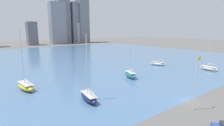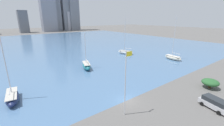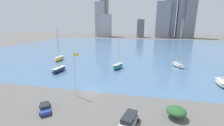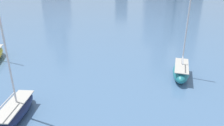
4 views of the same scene
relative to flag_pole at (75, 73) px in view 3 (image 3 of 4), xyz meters
The scene contains 12 objects.
ground_plane 7.09m from the flag_pole, 42.00° to the left, with size 500.00×500.00×0.00m, color #605E5B.
harbor_water 73.14m from the flag_pole, 87.51° to the left, with size 180.00×140.00×0.00m.
flag_pole is the anchor object (origin of this frame).
yard_shrub 22.07m from the flag_pole, 11.41° to the right, with size 3.47×3.47×2.05m.
distant_city_skyline 174.29m from the flag_pole, 84.02° to the left, with size 121.36×19.71×69.01m.
sailboat_teal 24.89m from the flag_pole, 76.24° to the left, with size 4.22×6.88×10.70m.
sailboat_cream 39.09m from the flag_pole, 20.75° to the left, with size 2.64×6.85×15.78m.
sailboat_white 42.50m from the flag_pole, 47.61° to the left, with size 4.40×7.15×15.09m.
sailboat_navy 21.39m from the flag_pole, 131.61° to the left, with size 2.97×7.18×14.33m.
sailboat_yellow 39.22m from the flag_pole, 126.41° to the left, with size 3.57×8.01×15.12m.
parked_sedan_blue 9.25m from the flag_pole, 113.67° to the right, with size 4.20×4.71×1.50m.
parked_suv_silver 16.13m from the flag_pole, 31.17° to the right, with size 3.19×5.03×1.88m.
Camera 3 is at (11.73, -32.65, 16.33)m, focal length 24.00 mm.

